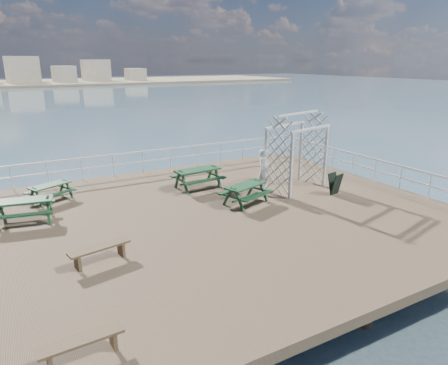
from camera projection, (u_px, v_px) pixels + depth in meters
ground at (204, 220)px, 14.50m from camera, size 18.00×14.00×0.30m
sea_backdrop at (59, 79)px, 132.50m from camera, size 300.00×300.00×9.20m
railing at (174, 176)px, 16.32m from camera, size 17.77×13.76×1.10m
picnic_table_a at (50, 189)px, 15.92m from camera, size 1.98×1.83×0.77m
picnic_table_b at (198, 174)px, 17.51m from camera, size 2.11×1.75×0.97m
picnic_table_c at (246, 190)px, 15.62m from camera, size 2.14×1.93×0.87m
picnic_table_d at (24, 206)px, 13.79m from camera, size 2.12×1.84×0.91m
flat_bench_near at (100, 250)px, 11.04m from camera, size 1.74×0.72×0.49m
flat_bench_far at (82, 344)px, 7.44m from camera, size 1.57×0.45×0.45m
trellis_arbor at (296, 156)px, 17.20m from camera, size 2.94×2.03×3.32m
sandwich_board at (335, 184)px, 16.70m from camera, size 0.64×0.53×0.92m
person at (264, 171)px, 16.83m from camera, size 0.81×0.71×1.86m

